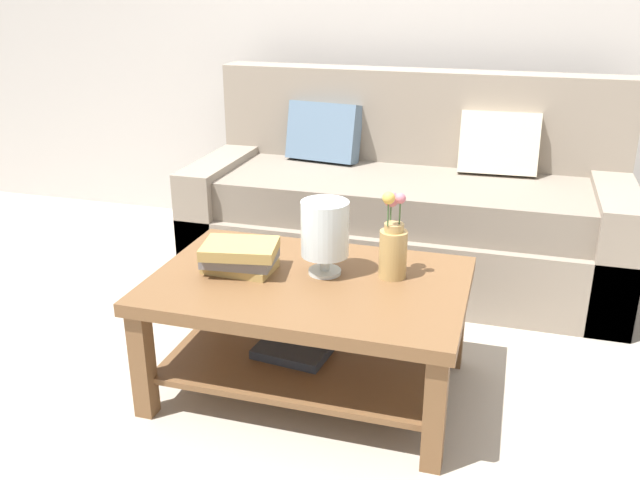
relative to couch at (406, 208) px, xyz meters
name	(u,v)px	position (x,y,z in m)	size (l,w,h in m)	color
ground_plane	(339,357)	(-0.10, -0.99, -0.36)	(10.00, 10.00, 0.00)	#ADA393
back_wall	(415,10)	(-0.10, 0.66, 0.99)	(6.40, 0.12, 2.70)	#BCB7B2
couch	(406,208)	(0.00, 0.00, 0.00)	(2.23, 0.90, 1.06)	gray
coffee_table	(308,310)	(-0.16, -1.25, -0.02)	(1.17, 0.78, 0.47)	brown
book_stack_main	(240,256)	(-0.43, -1.25, 0.17)	(0.31, 0.25, 0.12)	tan
glass_hurricane_vase	(325,231)	(-0.12, -1.18, 0.28)	(0.18, 0.18, 0.29)	silver
flower_pitcher	(393,245)	(0.13, -1.14, 0.24)	(0.10, 0.12, 0.34)	tan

